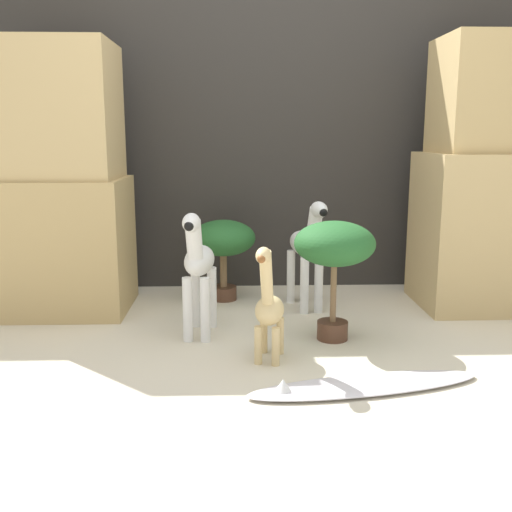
{
  "coord_description": "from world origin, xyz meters",
  "views": [
    {
      "loc": [
        -0.24,
        -2.6,
        1.05
      ],
      "look_at": [
        -0.13,
        0.7,
        0.37
      ],
      "focal_mm": 42.0,
      "sensor_mm": 36.0,
      "label": 1
    }
  ],
  "objects_px": {
    "zebra_left": "(198,266)",
    "giraffe_figurine": "(269,306)",
    "potted_palm_front": "(335,249)",
    "potted_palm_back": "(223,242)",
    "surfboard": "(363,385)",
    "zebra_right": "(307,248)"
  },
  "relations": [
    {
      "from": "zebra_left",
      "to": "giraffe_figurine",
      "type": "bearing_deg",
      "value": -47.19
    },
    {
      "from": "potted_palm_front",
      "to": "surfboard",
      "type": "bearing_deg",
      "value": -87.35
    },
    {
      "from": "potted_palm_back",
      "to": "zebra_right",
      "type": "bearing_deg",
      "value": -24.38
    },
    {
      "from": "giraffe_figurine",
      "to": "potted_palm_front",
      "type": "height_order",
      "value": "potted_palm_front"
    },
    {
      "from": "zebra_right",
      "to": "potted_palm_back",
      "type": "bearing_deg",
      "value": 155.62
    },
    {
      "from": "zebra_left",
      "to": "giraffe_figurine",
      "type": "relative_size",
      "value": 1.18
    },
    {
      "from": "zebra_left",
      "to": "potted_palm_front",
      "type": "height_order",
      "value": "zebra_left"
    },
    {
      "from": "zebra_right",
      "to": "zebra_left",
      "type": "bearing_deg",
      "value": -142.57
    },
    {
      "from": "zebra_left",
      "to": "surfboard",
      "type": "distance_m",
      "value": 1.07
    },
    {
      "from": "zebra_left",
      "to": "surfboard",
      "type": "xyz_separation_m",
      "value": [
        0.72,
        -0.7,
        -0.36
      ]
    },
    {
      "from": "giraffe_figurine",
      "to": "surfboard",
      "type": "bearing_deg",
      "value": -40.91
    },
    {
      "from": "zebra_left",
      "to": "potted_palm_front",
      "type": "bearing_deg",
      "value": -6.33
    },
    {
      "from": "zebra_right",
      "to": "giraffe_figurine",
      "type": "xyz_separation_m",
      "value": [
        -0.28,
        -0.85,
        -0.11
      ]
    },
    {
      "from": "zebra_left",
      "to": "potted_palm_front",
      "type": "distance_m",
      "value": 0.7
    },
    {
      "from": "giraffe_figurine",
      "to": "potted_palm_front",
      "type": "relative_size",
      "value": 0.93
    },
    {
      "from": "zebra_right",
      "to": "potted_palm_front",
      "type": "distance_m",
      "value": 0.57
    },
    {
      "from": "giraffe_figurine",
      "to": "potted_palm_front",
      "type": "bearing_deg",
      "value": 40.1
    },
    {
      "from": "potted_palm_front",
      "to": "potted_palm_back",
      "type": "relative_size",
      "value": 1.2
    },
    {
      "from": "potted_palm_back",
      "to": "surfboard",
      "type": "height_order",
      "value": "potted_palm_back"
    },
    {
      "from": "giraffe_figurine",
      "to": "potted_palm_front",
      "type": "distance_m",
      "value": 0.5
    },
    {
      "from": "zebra_right",
      "to": "zebra_left",
      "type": "distance_m",
      "value": 0.78
    },
    {
      "from": "giraffe_figurine",
      "to": "surfboard",
      "type": "distance_m",
      "value": 0.56
    }
  ]
}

